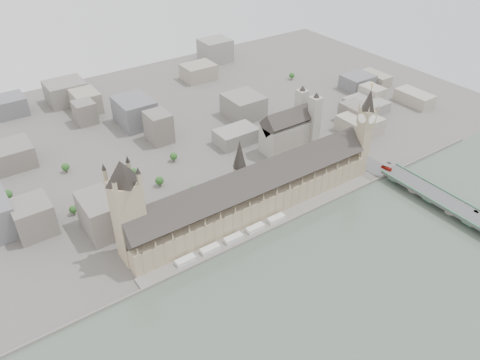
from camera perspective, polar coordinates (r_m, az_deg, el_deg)
ground at (r=455.61m, az=2.87°, el=-5.08°), size 900.00×900.00×0.00m
river_thames at (r=379.53m, az=18.88°, el=-17.98°), size 600.00×600.00×0.00m
embankment_wall at (r=445.74m, az=4.04°, el=-5.94°), size 600.00×1.50×3.00m
river_terrace at (r=450.48m, az=3.45°, el=-5.48°), size 270.00×15.00×2.00m
terrace_tents at (r=430.79m, az=-0.83°, el=-7.10°), size 118.00×7.00×4.00m
palace_of_westminster at (r=454.03m, az=1.45°, el=-1.57°), size 265.00×40.73×55.44m
elizabeth_tower at (r=510.99m, az=15.00°, el=6.27°), size 17.00×17.00×107.50m
victoria_tower at (r=393.84m, az=-13.58°, el=-3.23°), size 30.00×30.00×100.00m
central_tower at (r=433.63m, az=-0.05°, el=2.15°), size 13.00×13.00×48.00m
westminster_bridge at (r=511.12m, az=23.75°, el=-2.75°), size 25.00×325.00×10.25m
westminster_abbey at (r=561.92m, az=6.12°, el=6.17°), size 68.00×36.00×64.00m
city_skyline_inland at (r=625.86m, az=-10.89°, el=8.20°), size 720.00×360.00×38.00m
park_trees at (r=485.40m, az=-2.33°, el=-1.12°), size 110.00×30.00×15.00m
red_bus_north at (r=534.42m, az=17.41°, el=1.39°), size 6.31×12.05×3.28m
car_silver at (r=503.74m, az=26.85°, el=-3.44°), size 1.58×4.43×1.45m
car_approach at (r=546.46m, az=17.75°, el=1.99°), size 3.87×5.29×1.42m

